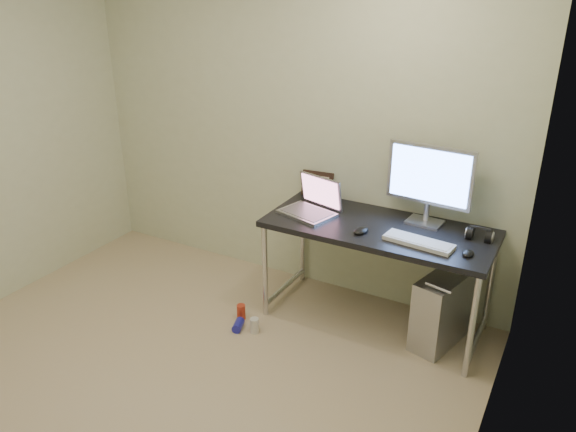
% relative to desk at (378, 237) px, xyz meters
% --- Properties ---
extents(floor, '(3.50, 3.50, 0.00)m').
position_rel_desk_xyz_m(floor, '(-0.86, -1.42, -0.67)').
color(floor, tan).
rests_on(floor, ground).
extents(wall_back, '(3.50, 0.02, 2.50)m').
position_rel_desk_xyz_m(wall_back, '(-0.86, 0.33, 0.58)').
color(wall_back, beige).
rests_on(wall_back, ground).
extents(wall_right, '(0.02, 3.50, 2.50)m').
position_rel_desk_xyz_m(wall_right, '(0.89, -1.42, 0.58)').
color(wall_right, beige).
rests_on(wall_right, ground).
extents(desk, '(1.52, 0.66, 0.75)m').
position_rel_desk_xyz_m(desk, '(0.00, 0.00, 0.00)').
color(desk, black).
rests_on(desk, ground).
extents(tower_computer, '(0.33, 0.52, 0.53)m').
position_rel_desk_xyz_m(tower_computer, '(0.48, -0.01, -0.42)').
color(tower_computer, '#ABACB0').
rests_on(tower_computer, ground).
extents(cable_a, '(0.01, 0.16, 0.69)m').
position_rel_desk_xyz_m(cable_a, '(0.43, 0.28, -0.27)').
color(cable_a, black).
rests_on(cable_a, ground).
extents(cable_b, '(0.02, 0.11, 0.71)m').
position_rel_desk_xyz_m(cable_b, '(0.52, 0.26, -0.29)').
color(cable_b, black).
rests_on(cable_b, ground).
extents(can_red, '(0.08, 0.08, 0.11)m').
position_rel_desk_xyz_m(can_red, '(-0.84, -0.43, -0.61)').
color(can_red, '#B2321E').
rests_on(can_red, ground).
extents(can_white, '(0.08, 0.08, 0.11)m').
position_rel_desk_xyz_m(can_white, '(-0.67, -0.53, -0.61)').
color(can_white, silver).
rests_on(can_white, ground).
extents(can_blue, '(0.10, 0.13, 0.06)m').
position_rel_desk_xyz_m(can_blue, '(-0.79, -0.55, -0.64)').
color(can_blue, '#2020A6').
rests_on(can_blue, ground).
extents(laptop, '(0.43, 0.38, 0.25)m').
position_rel_desk_xyz_m(laptop, '(-0.49, -0.01, 0.14)').
color(laptop, '#B6B5BC').
rests_on(laptop, desk).
extents(monitor, '(0.58, 0.19, 0.54)m').
position_rel_desk_xyz_m(monitor, '(0.25, 0.20, 0.40)').
color(monitor, '#B6B5BC').
rests_on(monitor, desk).
extents(keyboard, '(0.45, 0.19, 0.03)m').
position_rel_desk_xyz_m(keyboard, '(0.31, -0.14, 0.10)').
color(keyboard, silver).
rests_on(keyboard, desk).
extents(mouse_right, '(0.07, 0.11, 0.04)m').
position_rel_desk_xyz_m(mouse_right, '(0.61, -0.14, 0.10)').
color(mouse_right, black).
rests_on(mouse_right, desk).
extents(mouse_left, '(0.11, 0.14, 0.04)m').
position_rel_desk_xyz_m(mouse_left, '(-0.07, -0.16, 0.10)').
color(mouse_left, black).
rests_on(mouse_left, desk).
extents(headphones, '(0.16, 0.10, 0.11)m').
position_rel_desk_xyz_m(headphones, '(0.63, 0.11, 0.11)').
color(headphones, black).
rests_on(headphones, desk).
extents(picture_frame, '(0.25, 0.09, 0.19)m').
position_rel_desk_xyz_m(picture_frame, '(-0.60, 0.29, 0.18)').
color(picture_frame, black).
rests_on(picture_frame, desk).
extents(webcam, '(0.04, 0.03, 0.13)m').
position_rel_desk_xyz_m(webcam, '(-0.44, 0.23, 0.18)').
color(webcam, silver).
rests_on(webcam, desk).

